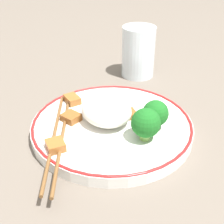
# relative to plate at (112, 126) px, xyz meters

# --- Properties ---
(ground_plane) EXTENTS (3.00, 3.00, 0.00)m
(ground_plane) POSITION_rel_plate_xyz_m (0.00, 0.00, -0.01)
(ground_plane) COLOR #665B51
(plate) EXTENTS (0.26, 0.26, 0.02)m
(plate) POSITION_rel_plate_xyz_m (0.00, 0.00, 0.00)
(plate) COLOR white
(plate) RESTS_ON ground_plane
(rice_mound) EXTENTS (0.09, 0.08, 0.04)m
(rice_mound) POSITION_rel_plate_xyz_m (-0.01, -0.01, 0.03)
(rice_mound) COLOR white
(rice_mound) RESTS_ON plate
(broccoli_back_left) EXTENTS (0.04, 0.04, 0.05)m
(broccoli_back_left) POSITION_rel_plate_xyz_m (0.06, 0.02, 0.04)
(broccoli_back_left) COLOR #7FB756
(broccoli_back_left) RESTS_ON plate
(broccoli_back_center) EXTENTS (0.04, 0.04, 0.05)m
(broccoli_back_center) POSITION_rel_plate_xyz_m (0.05, 0.05, 0.03)
(broccoli_back_center) COLOR #7FB756
(broccoli_back_center) RESTS_ON plate
(meat_near_front) EXTENTS (0.03, 0.03, 0.01)m
(meat_near_front) POSITION_rel_plate_xyz_m (-0.04, -0.05, 0.01)
(meat_near_front) COLOR brown
(meat_near_front) RESTS_ON plate
(meat_near_left) EXTENTS (0.03, 0.02, 0.01)m
(meat_near_left) POSITION_rel_plate_xyz_m (-0.09, -0.03, 0.01)
(meat_near_left) COLOR #995B28
(meat_near_left) RESTS_ON plate
(meat_near_right) EXTENTS (0.03, 0.02, 0.01)m
(meat_near_right) POSITION_rel_plate_xyz_m (-0.00, 0.04, 0.01)
(meat_near_right) COLOR brown
(meat_near_right) RESTS_ON plate
(meat_near_back) EXTENTS (0.03, 0.03, 0.01)m
(meat_near_back) POSITION_rel_plate_xyz_m (0.02, -0.11, 0.01)
(meat_near_back) COLOR #995B28
(meat_near_back) RESTS_ON plate
(chopsticks) EXTENTS (0.22, 0.13, 0.01)m
(chopsticks) POSITION_rel_plate_xyz_m (-0.01, -0.09, 0.01)
(chopsticks) COLOR brown
(chopsticks) RESTS_ON plate
(drinking_glass) EXTENTS (0.07, 0.07, 0.11)m
(drinking_glass) POSITION_rel_plate_xyz_m (-0.16, 0.17, 0.04)
(drinking_glass) COLOR silver
(drinking_glass) RESTS_ON ground_plane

